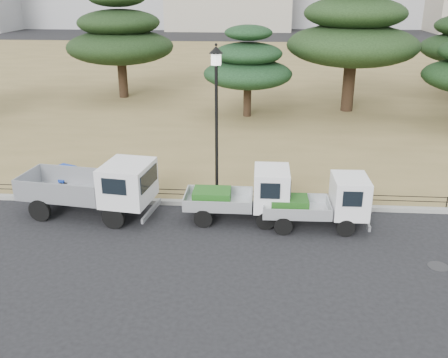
# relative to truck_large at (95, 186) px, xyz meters

# --- Properties ---
(ground) EXTENTS (220.00, 220.00, 0.00)m
(ground) POSITION_rel_truck_large_xyz_m (4.47, -1.48, -1.12)
(ground) COLOR black
(lawn) EXTENTS (120.00, 56.00, 0.15)m
(lawn) POSITION_rel_truck_large_xyz_m (4.47, 29.12, -1.05)
(lawn) COLOR olive
(lawn) RESTS_ON ground
(curb) EXTENTS (120.00, 0.25, 0.16)m
(curb) POSITION_rel_truck_large_xyz_m (4.47, 1.12, -1.04)
(curb) COLOR gray
(curb) RESTS_ON ground
(truck_large) EXTENTS (4.83, 2.42, 2.02)m
(truck_large) POSITION_rel_truck_large_xyz_m (0.00, 0.00, 0.00)
(truck_large) COLOR black
(truck_large) RESTS_ON ground
(truck_kei_front) EXTENTS (3.56, 1.56, 1.88)m
(truck_kei_front) POSITION_rel_truck_large_xyz_m (5.25, 0.03, -0.19)
(truck_kei_front) COLOR black
(truck_kei_front) RESTS_ON ground
(truck_kei_rear) EXTENTS (3.45, 1.55, 1.79)m
(truck_kei_rear) POSITION_rel_truck_large_xyz_m (7.85, -0.32, -0.23)
(truck_kei_rear) COLOR black
(truck_kei_rear) RESTS_ON ground
(street_lamp) EXTENTS (0.50, 0.50, 5.58)m
(street_lamp) POSITION_rel_truck_large_xyz_m (4.13, 1.42, 2.80)
(street_lamp) COLOR black
(street_lamp) RESTS_ON lawn
(pipe_fence) EXTENTS (38.00, 0.04, 0.40)m
(pipe_fence) POSITION_rel_truck_large_xyz_m (4.47, 1.27, -0.68)
(pipe_fence) COLOR black
(pipe_fence) RESTS_ON lawn
(tarp_pile) EXTENTS (1.86, 1.65, 1.02)m
(tarp_pile) POSITION_rel_truck_large_xyz_m (-2.01, 1.80, -0.56)
(tarp_pile) COLOR #163AB2
(tarp_pile) RESTS_ON lawn
(manhole) EXTENTS (0.60, 0.60, 0.01)m
(manhole) POSITION_rel_truck_large_xyz_m (10.97, -2.68, -1.12)
(manhole) COLOR #2D2D30
(manhole) RESTS_ON ground
(pine_west_near) EXTENTS (7.33, 7.33, 7.33)m
(pine_west_near) POSITION_rel_truck_large_xyz_m (-4.12, 19.08, 3.26)
(pine_west_near) COLOR black
(pine_west_near) RESTS_ON lawn
(pine_center_left) EXTENTS (5.28, 5.28, 5.37)m
(pine_center_left) POSITION_rel_truck_large_xyz_m (4.85, 14.18, 2.13)
(pine_center_left) COLOR black
(pine_center_left) RESTS_ON lawn
(pine_center_right) EXTENTS (7.99, 7.99, 8.48)m
(pine_center_right) POSITION_rel_truck_large_xyz_m (11.14, 16.10, 3.94)
(pine_center_right) COLOR black
(pine_center_right) RESTS_ON lawn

